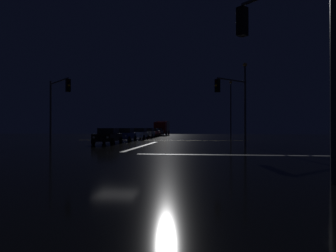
# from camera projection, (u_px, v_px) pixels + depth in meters

# --- Properties ---
(ground) EXTENTS (120.00, 120.00, 0.10)m
(ground) POSITION_uv_depth(u_px,v_px,m) (116.00, 155.00, 18.51)
(ground) COLOR black
(stop_line_north) EXTENTS (0.35, 14.69, 0.01)m
(stop_line_north) POSITION_uv_depth(u_px,v_px,m) (143.00, 146.00, 27.02)
(stop_line_north) COLOR white
(stop_line_north) RESTS_ON ground
(centre_line_ns) EXTENTS (22.00, 0.15, 0.01)m
(centre_line_ns) POSITION_uv_depth(u_px,v_px,m) (161.00, 140.00, 38.55)
(centre_line_ns) COLOR yellow
(centre_line_ns) RESTS_ON ground
(crosswalk_bar_east) EXTENTS (14.69, 0.40, 0.01)m
(crosswalk_bar_east) POSITION_uv_depth(u_px,v_px,m) (262.00, 155.00, 17.53)
(crosswalk_bar_east) COLOR white
(crosswalk_bar_east) RESTS_ON ground
(sedan_black) EXTENTS (2.02, 4.33, 1.57)m
(sedan_black) POSITION_uv_depth(u_px,v_px,m) (108.00, 136.00, 29.75)
(sedan_black) COLOR black
(sedan_black) RESTS_ON ground
(sedan_blue) EXTENTS (2.02, 4.33, 1.57)m
(sedan_blue) POSITION_uv_depth(u_px,v_px,m) (125.00, 135.00, 35.66)
(sedan_blue) COLOR navy
(sedan_blue) RESTS_ON ground
(sedan_white) EXTENTS (2.02, 4.33, 1.57)m
(sedan_white) POSITION_uv_depth(u_px,v_px,m) (139.00, 134.00, 41.61)
(sedan_white) COLOR silver
(sedan_white) RESTS_ON ground
(sedan_silver) EXTENTS (2.02, 4.33, 1.57)m
(sedan_silver) POSITION_uv_depth(u_px,v_px,m) (148.00, 133.00, 48.24)
(sedan_silver) COLOR #B7B7BC
(sedan_silver) RESTS_ON ground
(sedan_red) EXTENTS (2.02, 4.33, 1.57)m
(sedan_red) POSITION_uv_depth(u_px,v_px,m) (153.00, 132.00, 53.99)
(sedan_red) COLOR maroon
(sedan_red) RESTS_ON ground
(sedan_gray) EXTENTS (2.02, 4.33, 1.57)m
(sedan_gray) POSITION_uv_depth(u_px,v_px,m) (158.00, 132.00, 59.22)
(sedan_gray) COLOR slate
(sedan_gray) RESTS_ON ground
(box_truck) EXTENTS (2.68, 8.28, 3.08)m
(box_truck) POSITION_uv_depth(u_px,v_px,m) (162.00, 127.00, 66.40)
(box_truck) COLOR red
(box_truck) RESTS_ON ground
(traffic_signal_ne) EXTENTS (2.84, 2.84, 5.90)m
(traffic_signal_ne) POSITION_uv_depth(u_px,v_px,m) (234.00, 99.00, 25.45)
(traffic_signal_ne) COLOR #4C4C51
(traffic_signal_ne) RESTS_ON ground
(traffic_signal_se) EXTENTS (2.58, 2.58, 6.43)m
(traffic_signal_se) POSITION_uv_depth(u_px,v_px,m) (289.00, 41.00, 9.67)
(traffic_signal_se) COLOR #4C4C51
(traffic_signal_se) RESTS_ON ground
(traffic_signal_nw) EXTENTS (3.53, 3.53, 6.01)m
(traffic_signal_nw) POSITION_uv_depth(u_px,v_px,m) (58.00, 99.00, 26.91)
(traffic_signal_nw) COLOR #4C4C51
(traffic_signal_nw) RESTS_ON ground
(streetlamp_right_near) EXTENTS (0.44, 0.44, 8.41)m
(streetlamp_right_near) POSITION_uv_depth(u_px,v_px,m) (245.00, 96.00, 31.52)
(streetlamp_right_near) COLOR #424247
(streetlamp_right_near) RESTS_ON ground
(streetlamp_right_far) EXTENTS (0.44, 0.44, 8.98)m
(streetlamp_right_far) POSITION_uv_depth(u_px,v_px,m) (231.00, 105.00, 47.42)
(streetlamp_right_far) COLOR #424247
(streetlamp_right_far) RESTS_ON ground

